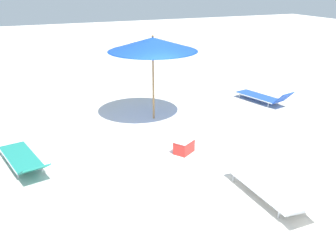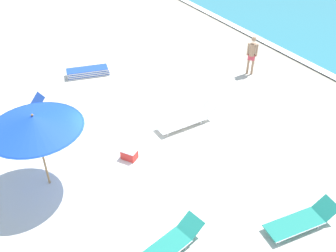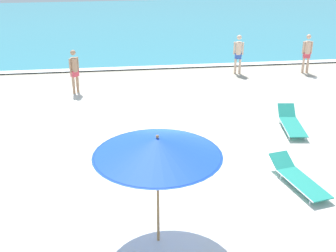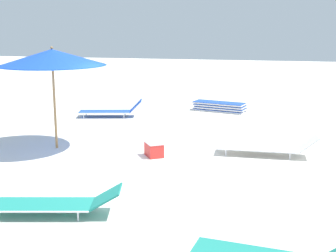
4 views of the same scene
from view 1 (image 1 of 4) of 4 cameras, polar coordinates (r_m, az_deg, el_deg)
name	(u,v)px [view 1 (image 1 of 4)]	position (r m, az deg, el deg)	size (l,w,h in m)	color
ground_plane	(151,158)	(9.18, -2.63, -4.97)	(60.00, 60.00, 0.16)	silver
beach_umbrella	(153,44)	(10.97, -2.34, 12.31)	(2.62, 2.62, 2.53)	#9E7547
sun_lounger_under_umbrella	(273,191)	(7.57, 15.70, -9.54)	(0.65, 2.32, 0.54)	white
sun_lounger_beside_umbrella	(264,97)	(13.37, 14.35, 4.36)	(1.07, 2.17, 0.58)	blue
sun_lounger_near_water_left	(24,159)	(9.11, -21.15, -4.75)	(1.05, 2.23, 0.46)	#1E8475
cooler_box	(184,146)	(9.21, 2.45, -3.03)	(0.61, 0.57, 0.37)	red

